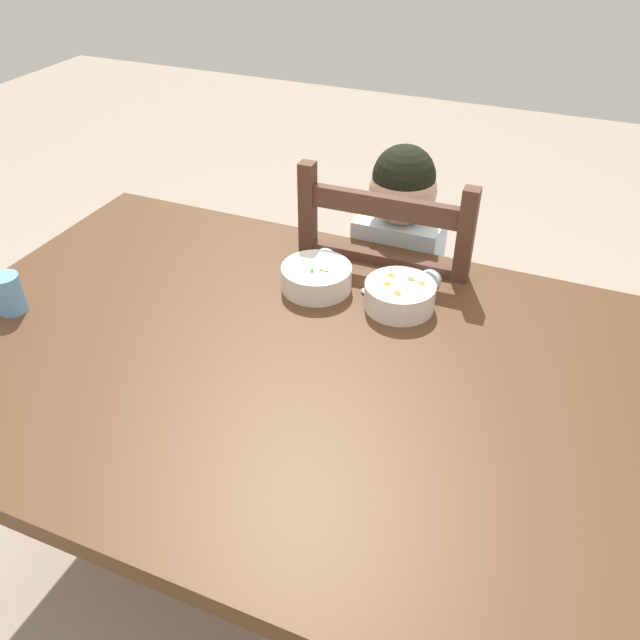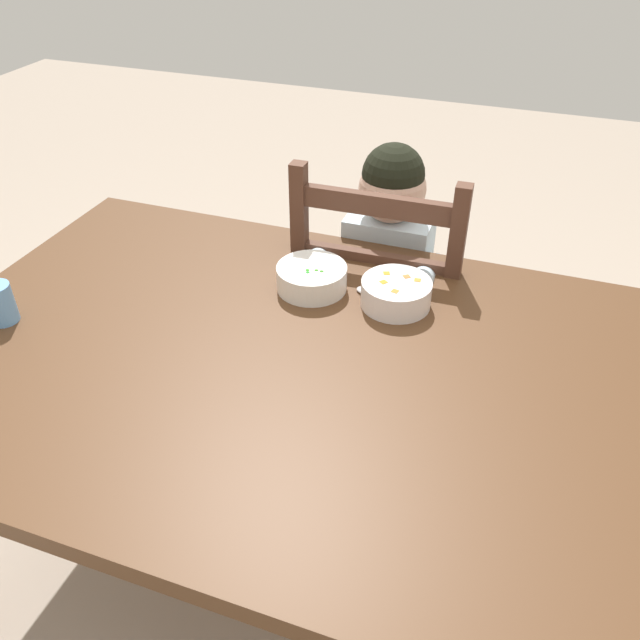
{
  "view_description": "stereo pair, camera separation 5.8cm",
  "coord_description": "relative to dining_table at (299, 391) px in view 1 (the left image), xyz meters",
  "views": [
    {
      "loc": [
        0.42,
        -0.89,
        1.53
      ],
      "look_at": [
        0.01,
        0.08,
        0.77
      ],
      "focal_mm": 36.71,
      "sensor_mm": 36.0,
      "label": 1
    },
    {
      "loc": [
        0.37,
        -0.91,
        1.53
      ],
      "look_at": [
        0.01,
        0.08,
        0.77
      ],
      "focal_mm": 36.71,
      "sensor_mm": 36.0,
      "label": 2
    }
  ],
  "objects": [
    {
      "name": "dining_table",
      "position": [
        0.0,
        0.0,
        0.0
      ],
      "size": [
        1.56,
        1.0,
        0.72
      ],
      "color": "#50311C",
      "rests_on": "ground"
    },
    {
      "name": "bowl_of_carrots",
      "position": [
        0.13,
        0.25,
        0.11
      ],
      "size": [
        0.15,
        0.15,
        0.06
      ],
      "color": "white",
      "rests_on": "dining_table"
    },
    {
      "name": "ground_plane",
      "position": [
        0.0,
        0.0,
        -0.63
      ],
      "size": [
        8.0,
        8.0,
        0.0
      ],
      "primitive_type": "plane",
      "color": "tan"
    },
    {
      "name": "dining_chair",
      "position": [
        0.03,
        0.55,
        -0.18
      ],
      "size": [
        0.43,
        0.43,
        0.94
      ],
      "color": "#503022",
      "rests_on": "ground"
    },
    {
      "name": "spoon",
      "position": [
        0.07,
        0.27,
        0.09
      ],
      "size": [
        0.14,
        0.06,
        0.01
      ],
      "color": "silver",
      "rests_on": "dining_table"
    },
    {
      "name": "child_figure",
      "position": [
        0.03,
        0.54,
        -0.01
      ],
      "size": [
        0.32,
        0.31,
        0.95
      ],
      "color": "silver",
      "rests_on": "ground"
    },
    {
      "name": "drinking_cup",
      "position": [
        -0.63,
        -0.08,
        0.13
      ],
      "size": [
        0.06,
        0.06,
        0.09
      ],
      "primitive_type": "cylinder",
      "color": "#68A3E2",
      "rests_on": "dining_table"
    },
    {
      "name": "bowl_of_peas",
      "position": [
        -0.07,
        0.25,
        0.11
      ],
      "size": [
        0.16,
        0.16,
        0.06
      ],
      "color": "white",
      "rests_on": "dining_table"
    }
  ]
}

